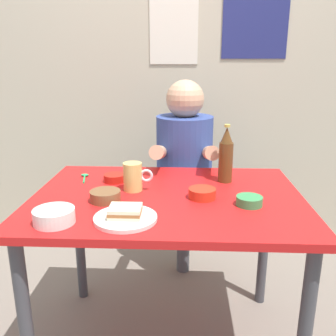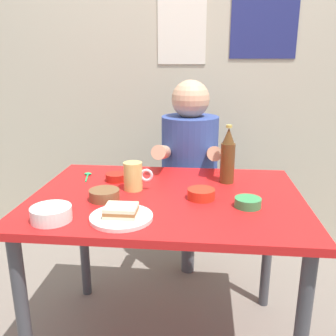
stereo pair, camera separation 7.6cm
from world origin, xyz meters
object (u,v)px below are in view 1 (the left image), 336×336
Objects in this scene: plate_orange at (125,218)px; beer_bottle at (226,156)px; person_seated at (184,152)px; beer_mug at (133,177)px; dip_bowl_green at (249,200)px; dining_table at (167,216)px; stool at (184,219)px; sandwich at (125,211)px.

beer_bottle is at bearing 48.76° from plate_orange.
beer_bottle is at bearing -66.71° from person_seated.
person_seated is 0.61m from beer_mug.
person_seated is 2.75× the size of beer_bottle.
dip_bowl_green is at bearing -77.28° from beer_bottle.
dining_table is 2.44× the size of stool.
dining_table is 0.22m from beer_mug.
plate_orange is at bearing 0.00° from sandwich.
beer_mug is at bearing -160.99° from beer_bottle.
dip_bowl_green is (0.45, 0.16, -0.01)m from sandwich.
plate_orange is at bearing -131.24° from beer_bottle.
person_seated is 0.48m from beer_bottle.
beer_mug reaches higher than dip_bowl_green.
beer_mug is at bearing 92.51° from sandwich.
beer_bottle reaches higher than plate_orange.
sandwich is (0.00, 0.00, 0.02)m from plate_orange.
plate_orange is at bearing -102.68° from stool.
dining_table is 10.00× the size of sandwich.
beer_mug is at bearing 92.51° from plate_orange.
stool is 1.00m from sandwich.
beer_mug is at bearing -110.04° from stool.
beer_mug is at bearing -110.40° from person_seated.
sandwich is 0.87× the size of beer_mug.
sandwich reaches higher than stool.
beer_bottle is at bearing -67.24° from stool.
beer_mug reaches higher than sandwich.
stool is at bearing 108.99° from dip_bowl_green.
dining_table is at bearing 162.97° from dip_bowl_green.
beer_mug is 0.49m from dip_bowl_green.
dining_table is at bearing -143.64° from beer_bottle.
beer_bottle reaches higher than dip_bowl_green.
person_seated is 0.89m from plate_orange.
person_seated is 6.54× the size of sandwich.
plate_orange is at bearing -87.49° from beer_mug.
dip_bowl_green is at bearing -70.73° from person_seated.
dining_table is 0.30m from plate_orange.
dip_bowl_green reaches higher than plate_orange.
plate_orange is 1.75× the size of beer_mug.
stool is 0.77m from beer_mug.
dip_bowl_green is at bearing 19.21° from plate_orange.
stool is 0.99m from plate_orange.
plate_orange reaches higher than stool.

